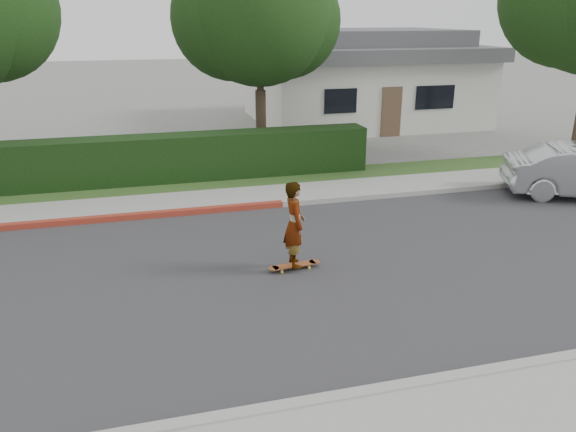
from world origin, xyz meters
name	(u,v)px	position (x,y,z in m)	size (l,w,h in m)	color
ground	(284,274)	(0.00, 0.00, 0.00)	(120.00, 120.00, 0.00)	slate
road	(284,273)	(0.00, 0.00, 0.01)	(60.00, 8.00, 0.01)	#2D2D30
curb_near	(360,395)	(0.00, -4.10, 0.07)	(60.00, 0.20, 0.15)	#9E9E99
curb_far	(246,207)	(0.00, 4.10, 0.07)	(60.00, 0.20, 0.15)	#9E9E99
curb_red_section	(47,224)	(-5.00, 4.10, 0.08)	(12.00, 0.21, 0.15)	maroon
sidewalk_far	(240,198)	(0.00, 5.00, 0.06)	(60.00, 1.60, 0.12)	gray
planting_strip	(231,182)	(0.00, 6.60, 0.05)	(60.00, 1.60, 0.10)	#2D4C1E
hedge	(128,162)	(-3.00, 7.20, 0.75)	(15.00, 1.00, 1.50)	black
tree_center	(258,16)	(1.49, 9.19, 4.90)	(5.66, 4.84, 7.44)	#33261C
house	(361,77)	(8.00, 16.00, 2.10)	(10.60, 8.60, 4.30)	beige
skateboard	(294,265)	(0.25, 0.12, 0.10)	(1.13, 0.33, 0.10)	yellow
skateboarder	(294,224)	(0.25, 0.12, 1.00)	(0.65, 0.42, 1.77)	white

